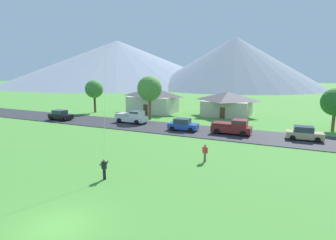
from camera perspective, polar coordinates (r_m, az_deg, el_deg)
ground_plane at (r=17.32m, az=-21.96°, el=-19.94°), size 400.00×400.00×0.00m
road_strip at (r=38.77m, az=7.05°, el=-2.36°), size 160.00×7.77×0.08m
mountain_far_east_ridge at (r=170.01m, az=-10.44°, el=11.66°), size 130.97×130.97×25.77m
mountain_central_ridge at (r=139.38m, az=13.71°, el=11.58°), size 83.22×83.22×24.39m
house_leftmost at (r=55.71m, az=-3.21°, el=4.29°), size 9.78×6.57×5.11m
house_right_center at (r=53.20m, az=12.27°, el=3.44°), size 9.05×8.33×4.50m
tree_near_left at (r=47.34m, az=-3.86°, el=6.55°), size 4.25×4.25×7.55m
tree_left_of_center at (r=45.12m, az=31.53°, el=3.19°), size 3.91×3.91×6.07m
tree_center at (r=57.45m, az=-15.13°, el=6.20°), size 3.61×3.61×6.55m
parked_car_tan_mid_west at (r=37.51m, az=26.53°, el=-2.53°), size 4.27×2.22×1.68m
parked_car_blue_mid_east at (r=38.92m, az=3.13°, el=-1.00°), size 4.27×2.21×1.68m
parked_car_black_east_end at (r=50.62m, az=-21.51°, el=0.93°), size 4.24×2.16×1.68m
pickup_truck_white_west_side at (r=44.77m, az=-7.52°, el=0.67°), size 5.28×2.49×1.99m
pickup_truck_maroon_east_side at (r=37.60m, az=13.27°, el=-1.37°), size 5.21×2.33×1.99m
watcher_person at (r=26.09m, az=7.71°, el=-6.78°), size 0.56×0.24×1.68m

